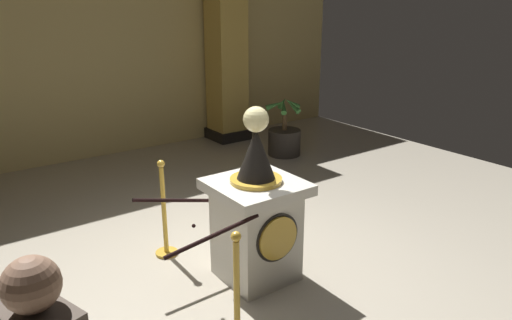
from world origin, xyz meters
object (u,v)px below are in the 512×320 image
Objects in this scene: stanchion_near at (165,222)px; potted_palm_right at (284,138)px; pedestal_clock at (256,217)px; stanchion_far at (237,309)px.

stanchion_near is 3.86m from potted_palm_right.
stanchion_near reaches higher than potted_palm_right.
pedestal_clock is at bearing -60.01° from stanchion_near.
potted_palm_right is at bearing 31.57° from stanchion_near.
potted_palm_right is (2.75, 2.95, -0.35)m from pedestal_clock.
stanchion_near is 1.69m from stanchion_far.
potted_palm_right reaches higher than stanchion_far.
stanchion_near is at bearing 119.99° from pedestal_clock.
stanchion_near is 1.06× the size of stanchion_far.
stanchion_near is at bearing -148.43° from potted_palm_right.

